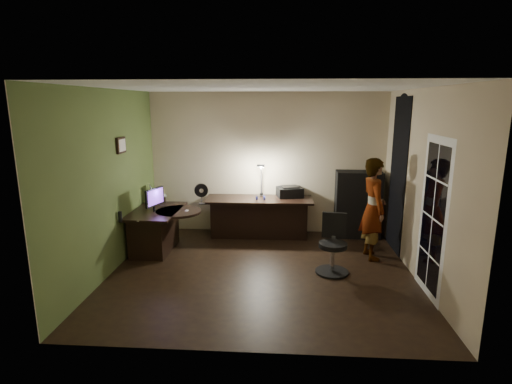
# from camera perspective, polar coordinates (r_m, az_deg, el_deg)

# --- Properties ---
(floor) EXTENTS (4.50, 4.00, 0.01)m
(floor) POSITION_cam_1_polar(r_m,az_deg,el_deg) (6.15, 0.75, -11.37)
(floor) COLOR black
(floor) RESTS_ON ground
(ceiling) EXTENTS (4.50, 4.00, 0.01)m
(ceiling) POSITION_cam_1_polar(r_m,az_deg,el_deg) (5.62, 0.83, 14.76)
(ceiling) COLOR silver
(ceiling) RESTS_ON floor
(wall_back) EXTENTS (4.50, 0.01, 2.70)m
(wall_back) POSITION_cam_1_polar(r_m,az_deg,el_deg) (7.71, 1.59, 4.08)
(wall_back) COLOR tan
(wall_back) RESTS_ON floor
(wall_front) EXTENTS (4.50, 0.01, 2.70)m
(wall_front) POSITION_cam_1_polar(r_m,az_deg,el_deg) (3.80, -0.84, -4.96)
(wall_front) COLOR tan
(wall_front) RESTS_ON floor
(wall_left) EXTENTS (0.01, 4.00, 2.70)m
(wall_left) POSITION_cam_1_polar(r_m,az_deg,el_deg) (6.27, -20.26, 1.31)
(wall_left) COLOR tan
(wall_left) RESTS_ON floor
(wall_right) EXTENTS (0.01, 4.00, 2.70)m
(wall_right) POSITION_cam_1_polar(r_m,az_deg,el_deg) (6.05, 22.64, 0.73)
(wall_right) COLOR tan
(wall_right) RESTS_ON floor
(green_wall_overlay) EXTENTS (0.00, 4.00, 2.70)m
(green_wall_overlay) POSITION_cam_1_polar(r_m,az_deg,el_deg) (6.26, -20.14, 1.31)
(green_wall_overlay) COLOR #4D612D
(green_wall_overlay) RESTS_ON floor
(arched_doorway) EXTENTS (0.01, 0.90, 2.60)m
(arched_doorway) POSITION_cam_1_polar(r_m,az_deg,el_deg) (7.14, 19.60, 2.24)
(arched_doorway) COLOR black
(arched_doorway) RESTS_ON floor
(french_door) EXTENTS (0.02, 0.92, 2.10)m
(french_door) POSITION_cam_1_polar(r_m,az_deg,el_deg) (5.61, 23.95, -3.43)
(french_door) COLOR white
(french_door) RESTS_ON floor
(framed_picture) EXTENTS (0.04, 0.30, 0.25)m
(framed_picture) POSITION_cam_1_polar(r_m,az_deg,el_deg) (6.59, -18.74, 6.34)
(framed_picture) COLOR black
(framed_picture) RESTS_ON wall_left
(desk_left) EXTENTS (0.79, 1.26, 0.72)m
(desk_left) POSITION_cam_1_polar(r_m,az_deg,el_deg) (7.07, -13.91, -5.34)
(desk_left) COLOR black
(desk_left) RESTS_ON floor
(desk_right) EXTENTS (2.00, 0.73, 0.75)m
(desk_right) POSITION_cam_1_polar(r_m,az_deg,el_deg) (7.55, 0.42, -3.69)
(desk_right) COLOR black
(desk_right) RESTS_ON floor
(cabinet) EXTENTS (0.85, 0.44, 1.25)m
(cabinet) POSITION_cam_1_polar(r_m,az_deg,el_deg) (7.76, 14.33, -1.71)
(cabinet) COLOR black
(cabinet) RESTS_ON floor
(laptop_stand) EXTENTS (0.31, 0.27, 0.11)m
(laptop_stand) POSITION_cam_1_polar(r_m,az_deg,el_deg) (7.56, -13.71, -1.02)
(laptop_stand) COLOR silver
(laptop_stand) RESTS_ON desk_left
(laptop) EXTENTS (0.37, 0.36, 0.19)m
(laptop) POSITION_cam_1_polar(r_m,az_deg,el_deg) (7.53, -13.78, 0.16)
(laptop) COLOR silver
(laptop) RESTS_ON laptop_stand
(monitor) EXTENTS (0.23, 0.46, 0.30)m
(monitor) POSITION_cam_1_polar(r_m,az_deg,el_deg) (6.85, -14.41, -1.66)
(monitor) COLOR black
(monitor) RESTS_ON desk_left
(mouse) EXTENTS (0.09, 0.11, 0.04)m
(mouse) POSITION_cam_1_polar(r_m,az_deg,el_deg) (6.82, -9.88, -2.66)
(mouse) COLOR silver
(mouse) RESTS_ON desk_left
(phone) EXTENTS (0.12, 0.15, 0.01)m
(phone) POSITION_cam_1_polar(r_m,az_deg,el_deg) (6.74, -11.15, -3.01)
(phone) COLOR black
(phone) RESTS_ON desk_left
(pen) EXTENTS (0.05, 0.12, 0.01)m
(pen) POSITION_cam_1_polar(r_m,az_deg,el_deg) (7.05, -9.88, -2.26)
(pen) COLOR black
(pen) RESTS_ON desk_left
(speaker) EXTENTS (0.07, 0.07, 0.16)m
(speaker) POSITION_cam_1_polar(r_m,az_deg,el_deg) (6.51, -18.85, -3.33)
(speaker) COLOR black
(speaker) RESTS_ON desk_left
(notepad) EXTENTS (0.19, 0.22, 0.01)m
(notepad) POSITION_cam_1_polar(r_m,az_deg,el_deg) (6.54, -16.37, -3.78)
(notepad) COLOR silver
(notepad) RESTS_ON desk_left
(desk_fan) EXTENTS (0.26, 0.19, 0.37)m
(desk_fan) POSITION_cam_1_polar(r_m,az_deg,el_deg) (7.08, -7.80, -0.25)
(desk_fan) COLOR black
(desk_fan) RESTS_ON desk_right
(headphones) EXTENTS (0.19, 0.13, 0.08)m
(headphones) POSITION_cam_1_polar(r_m,az_deg,el_deg) (7.34, 0.64, -0.81)
(headphones) COLOR navy
(headphones) RESTS_ON desk_right
(printer) EXTENTS (0.53, 0.46, 0.21)m
(printer) POSITION_cam_1_polar(r_m,az_deg,el_deg) (7.60, 4.83, 0.07)
(printer) COLOR black
(printer) RESTS_ON desk_right
(desk_lamp) EXTENTS (0.22, 0.34, 0.69)m
(desk_lamp) POSITION_cam_1_polar(r_m,az_deg,el_deg) (7.58, 0.79, 1.95)
(desk_lamp) COLOR black
(desk_lamp) RESTS_ON desk_right
(office_chair) EXTENTS (0.56, 0.56, 0.88)m
(office_chair) POSITION_cam_1_polar(r_m,az_deg,el_deg) (6.06, 10.94, -7.43)
(office_chair) COLOR black
(office_chair) RESTS_ON floor
(person) EXTENTS (0.48, 0.64, 1.65)m
(person) POSITION_cam_1_polar(r_m,az_deg,el_deg) (6.70, 16.40, -2.32)
(person) COLOR #D8A88C
(person) RESTS_ON floor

